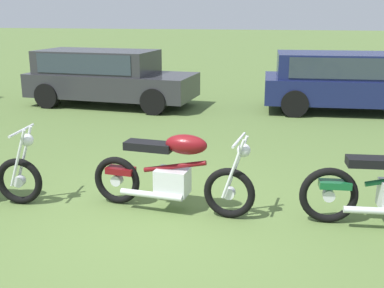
# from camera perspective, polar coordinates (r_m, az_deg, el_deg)

# --- Properties ---
(ground_plane) EXTENTS (120.00, 120.00, 0.00)m
(ground_plane) POSITION_cam_1_polar(r_m,az_deg,el_deg) (5.78, -3.52, -9.05)
(ground_plane) COLOR #567038
(motorcycle_maroon) EXTENTS (2.10, 0.64, 1.02)m
(motorcycle_maroon) POSITION_cam_1_polar(r_m,az_deg,el_deg) (5.86, -2.33, -3.50)
(motorcycle_maroon) COLOR black
(motorcycle_maroon) RESTS_ON ground
(car_charcoal) EXTENTS (4.45, 2.13, 1.43)m
(car_charcoal) POSITION_cam_1_polar(r_m,az_deg,el_deg) (12.77, -10.39, 8.29)
(car_charcoal) COLOR #2D2D33
(car_charcoal) RESTS_ON ground
(car_navy) EXTENTS (4.66, 2.08, 1.43)m
(car_navy) POSITION_cam_1_polar(r_m,az_deg,el_deg) (12.36, 18.59, 7.52)
(car_navy) COLOR #161E4C
(car_navy) RESTS_ON ground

